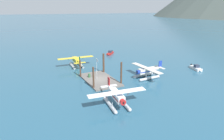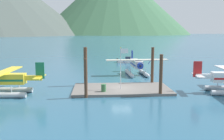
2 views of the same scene
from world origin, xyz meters
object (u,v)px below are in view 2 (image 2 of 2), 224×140
Objects in this scene: flagpole at (122,63)px; fuel_drum at (104,88)px; boat_white_open_north at (128,61)px; seaplane_yellow_port_aft at (4,82)px; seaplane_cream_bow_right at (137,66)px.

flagpole is 5.86× the size of fuel_drum.
fuel_drum is 29.90m from boat_white_open_north.
flagpole reaches higher than boat_white_open_north.
seaplane_yellow_port_aft and seaplane_cream_bow_right have the same top height.
fuel_drum is at bearing -102.49° from boat_white_open_north.
seaplane_yellow_port_aft is at bearing -121.77° from boat_white_open_north.
flagpole reaches higher than seaplane_yellow_port_aft.
seaplane_yellow_port_aft reaches higher than boat_white_open_north.
seaplane_cream_bow_right is 16.50m from boat_white_open_north.
fuel_drum is 0.19× the size of boat_white_open_north.
fuel_drum is at bearing -0.85° from seaplane_yellow_port_aft.
seaplane_cream_bow_right is at bearing 72.35° from flagpole.
seaplane_cream_bow_right reaches higher than boat_white_open_north.
flagpole is at bearing 4.01° from seaplane_yellow_port_aft.
flagpole is 13.96m from seaplane_yellow_port_aft.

